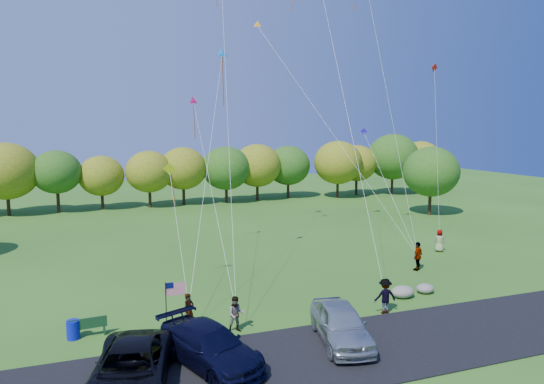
{
  "coord_description": "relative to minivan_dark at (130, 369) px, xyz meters",
  "views": [
    {
      "loc": [
        -9.67,
        -21.33,
        9.47
      ],
      "look_at": [
        0.05,
        6.0,
        5.61
      ],
      "focal_mm": 32.0,
      "sensor_mm": 36.0,
      "label": 1
    }
  ],
  "objects": [
    {
      "name": "ground",
      "position": [
        8.97,
        4.21,
        -0.87
      ],
      "size": [
        140.0,
        140.0,
        0.0
      ],
      "primitive_type": "plane",
      "color": "#2E601B",
      "rests_on": "ground"
    },
    {
      "name": "asphalt_lane",
      "position": [
        8.97,
        0.21,
        -0.84
      ],
      "size": [
        44.0,
        6.0,
        0.06
      ],
      "primitive_type": "cube",
      "color": "black",
      "rests_on": "ground"
    },
    {
      "name": "treeline",
      "position": [
        11.35,
        39.91,
        3.75
      ],
      "size": [
        75.95,
        27.15,
        8.23
      ],
      "color": "#3C2A15",
      "rests_on": "ground"
    },
    {
      "name": "minivan_dark",
      "position": [
        0.0,
        0.0,
        0.0
      ],
      "size": [
        3.91,
        6.28,
        1.62
      ],
      "primitive_type": "imported",
      "rotation": [
        0.0,
        0.0,
        -0.22
      ],
      "color": "black",
      "rests_on": "asphalt_lane"
    },
    {
      "name": "minivan_navy",
      "position": [
        3.1,
        0.95,
        -0.03
      ],
      "size": [
        4.11,
        5.82,
        1.56
      ],
      "primitive_type": "imported",
      "rotation": [
        0.0,
        0.0,
        0.4
      ],
      "color": "black",
      "rests_on": "asphalt_lane"
    },
    {
      "name": "minivan_silver",
      "position": [
        8.99,
        1.07,
        0.03
      ],
      "size": [
        2.91,
        5.23,
        1.68
      ],
      "primitive_type": "imported",
      "rotation": [
        0.0,
        0.0,
        -0.2
      ],
      "color": "#ADB2B8",
      "rests_on": "asphalt_lane"
    },
    {
      "name": "flyer_a",
      "position": [
        2.97,
        5.01,
        -0.04
      ],
      "size": [
        0.73,
        0.68,
        1.67
      ],
      "primitive_type": "imported",
      "rotation": [
        0.0,
        0.0,
        0.65
      ],
      "color": "#4C4C59",
      "rests_on": "ground"
    },
    {
      "name": "flyer_b",
      "position": [
        4.96,
        3.77,
        -0.02
      ],
      "size": [
        0.91,
        0.76,
        1.7
      ],
      "primitive_type": "imported",
      "rotation": [
        0.0,
        0.0,
        -0.14
      ],
      "color": "#4C4C59",
      "rests_on": "ground"
    },
    {
      "name": "flyer_c",
      "position": [
        12.75,
        3.41,
        0.05
      ],
      "size": [
        1.26,
        0.82,
        1.83
      ],
      "primitive_type": "imported",
      "rotation": [
        0.0,
        0.0,
        3.02
      ],
      "color": "#4C4C59",
      "rests_on": "ground"
    },
    {
      "name": "flyer_d",
      "position": [
        18.99,
        9.21,
        0.1
      ],
      "size": [
        1.22,
        0.97,
        1.94
      ],
      "primitive_type": "imported",
      "rotation": [
        0.0,
        0.0,
        3.65
      ],
      "color": "#4C4C59",
      "rests_on": "ground"
    },
    {
      "name": "flyer_e",
      "position": [
        23.58,
        12.77,
        -0.01
      ],
      "size": [
        1.0,
        0.97,
        1.73
      ],
      "primitive_type": "imported",
      "rotation": [
        0.0,
        0.0,
        2.41
      ],
      "color": "#4C4C59",
      "rests_on": "ground"
    },
    {
      "name": "park_bench",
      "position": [
        -1.55,
        5.51,
        -0.38
      ],
      "size": [
        1.66,
        0.47,
        0.92
      ],
      "rotation": [
        0.0,
        0.0,
        0.08
      ],
      "color": "#153A1E",
      "rests_on": "ground"
    },
    {
      "name": "trash_barrel",
      "position": [
        -2.18,
        5.49,
        -0.44
      ],
      "size": [
        0.58,
        0.58,
        0.87
      ],
      "primitive_type": "cylinder",
      "color": "#0B15B3",
      "rests_on": "ground"
    },
    {
      "name": "flag_assembly",
      "position": [
        2.12,
        4.44,
        1.02
      ],
      "size": [
        0.93,
        0.6,
        2.52
      ],
      "color": "black",
      "rests_on": "ground"
    },
    {
      "name": "boulder_near",
      "position": [
        14.98,
        5.07,
        -0.54
      ],
      "size": [
        1.33,
        1.05,
        0.67
      ],
      "primitive_type": "ellipsoid",
      "color": "gray",
      "rests_on": "ground"
    },
    {
      "name": "boulder_far",
      "position": [
        16.63,
        5.27,
        -0.6
      ],
      "size": [
        1.05,
        0.87,
        0.55
      ],
      "primitive_type": "ellipsoid",
      "color": "gray",
      "rests_on": "ground"
    }
  ]
}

